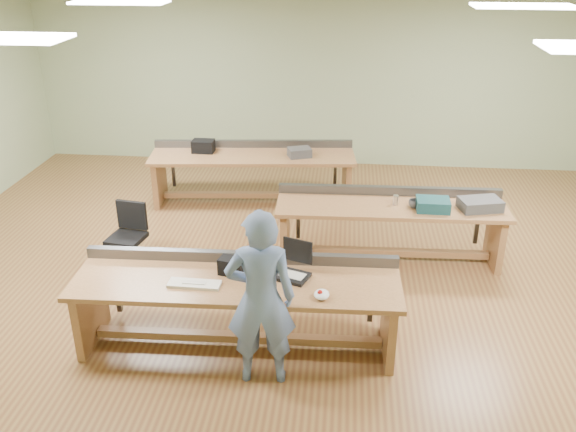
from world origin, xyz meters
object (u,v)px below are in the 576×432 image
object	(u,v)px
camera_bag	(232,266)
workbench_back	(253,166)
laptop_base	(292,276)
parts_bin_teal	(433,205)
parts_bin_grey	(480,204)
drinks_can	(396,200)
task_chair	(129,246)
workbench_front	(237,295)
mug	(414,204)
person	(261,299)
workbench_mid	(390,218)

from	to	relation	value
camera_bag	workbench_back	bearing A→B (deg)	108.12
workbench_back	laptop_base	bearing A→B (deg)	-80.99
camera_bag	parts_bin_teal	world-z (taller)	camera_bag
workbench_back	parts_bin_grey	distance (m)	3.50
parts_bin_grey	drinks_can	size ratio (longest dim) A/B	3.98
drinks_can	task_chair	bearing A→B (deg)	-169.79
workbench_front	task_chair	bearing A→B (deg)	137.53
workbench_front	mug	size ratio (longest dim) A/B	24.67
parts_bin_teal	parts_bin_grey	distance (m)	0.57
person	drinks_can	world-z (taller)	person
laptop_base	parts_bin_teal	size ratio (longest dim) A/B	0.78
workbench_front	mug	bearing A→B (deg)	43.76
person	parts_bin_teal	world-z (taller)	person
workbench_front	parts_bin_grey	world-z (taller)	parts_bin_grey
camera_bag	drinks_can	xyz separation A→B (m)	(1.68, 1.84, -0.02)
laptop_base	camera_bag	bearing A→B (deg)	-162.34
camera_bag	drinks_can	bearing A→B (deg)	60.22
parts_bin_teal	mug	bearing A→B (deg)	167.31
camera_bag	parts_bin_grey	world-z (taller)	camera_bag
workbench_back	camera_bag	xyz separation A→B (m)	(0.34, -3.55, 0.27)
task_chair	parts_bin_grey	size ratio (longest dim) A/B	1.75
camera_bag	task_chair	distance (m)	2.04
drinks_can	parts_bin_teal	bearing A→B (deg)	-14.97
person	parts_bin_teal	distance (m)	2.90
person	camera_bag	world-z (taller)	person
parts_bin_grey	workbench_mid	bearing A→B (deg)	176.66
laptop_base	task_chair	xyz separation A→B (m)	(-2.11, 1.29, -0.46)
task_chair	drinks_can	bearing A→B (deg)	19.64
workbench_mid	task_chair	bearing A→B (deg)	-171.21
laptop_base	mug	size ratio (longest dim) A/B	2.37
laptop_base	person	bearing A→B (deg)	-91.96
laptop_base	parts_bin_grey	world-z (taller)	parts_bin_grey
workbench_mid	camera_bag	xyz separation A→B (m)	(-1.63, -1.86, 0.28)
workbench_front	parts_bin_teal	distance (m)	2.76
workbench_front	person	distance (m)	0.65
task_chair	mug	size ratio (longest dim) A/B	6.59
workbench_front	workbench_mid	world-z (taller)	same
workbench_mid	workbench_back	world-z (taller)	same
workbench_front	workbench_back	bearing A→B (deg)	94.55
workbench_front	laptop_base	bearing A→B (deg)	5.40
workbench_mid	person	world-z (taller)	person
workbench_back	parts_bin_grey	world-z (taller)	parts_bin_grey
laptop_base	task_chair	size ratio (longest dim) A/B	0.36
workbench_mid	workbench_back	distance (m)	2.60
workbench_front	camera_bag	world-z (taller)	camera_bag
parts_bin_grey	mug	world-z (taller)	parts_bin_grey
mug	drinks_can	xyz separation A→B (m)	(-0.21, 0.07, 0.01)
workbench_mid	person	bearing A→B (deg)	-119.39
workbench_front	person	xyz separation A→B (m)	(0.30, -0.49, 0.29)
workbench_back	person	distance (m)	4.20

